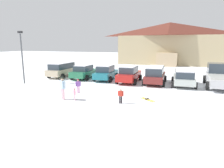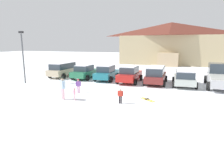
{
  "view_description": "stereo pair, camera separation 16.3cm",
  "coord_description": "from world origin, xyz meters",
  "px_view_note": "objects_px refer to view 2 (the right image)",
  "views": [
    {
      "loc": [
        6.25,
        -8.43,
        4.03
      ],
      "look_at": [
        0.99,
        5.92,
        0.92
      ],
      "focal_mm": 32.0,
      "sensor_mm": 36.0,
      "label": 1
    },
    {
      "loc": [
        6.4,
        -8.38,
        4.03
      ],
      "look_at": [
        0.99,
        5.92,
        0.92
      ],
      "focal_mm": 32.0,
      "sensor_mm": 36.0,
      "label": 2
    }
  ],
  "objects_px": {
    "parked_beige_suv": "(63,69)",
    "pair_of_skis": "(147,99)",
    "ski_lodge": "(171,43)",
    "skier_child_in_purple_jacket": "(78,85)",
    "parked_red_sedan": "(130,74)",
    "skier_child_in_red_jacket": "(120,95)",
    "parked_teal_hatchback": "(107,73)",
    "skier_child_in_pink_snowsuit": "(74,93)",
    "parked_silver_wagon": "(184,77)",
    "pickup_truck": "(220,76)",
    "parked_green_coupe": "(85,72)",
    "parked_maroon_van": "(156,74)",
    "skier_adult_in_blue_parka": "(63,87)",
    "lamp_post": "(23,54)"
  },
  "relations": [
    {
      "from": "ski_lodge",
      "to": "skier_child_in_pink_snowsuit",
      "type": "relative_size",
      "value": 22.11
    },
    {
      "from": "parked_red_sedan",
      "to": "skier_child_in_red_jacket",
      "type": "relative_size",
      "value": 4.23
    },
    {
      "from": "parked_beige_suv",
      "to": "skier_child_in_pink_snowsuit",
      "type": "relative_size",
      "value": 5.33
    },
    {
      "from": "parked_red_sedan",
      "to": "parked_maroon_van",
      "type": "xyz_separation_m",
      "value": [
        2.69,
        0.29,
        0.07
      ]
    },
    {
      "from": "parked_beige_suv",
      "to": "parked_silver_wagon",
      "type": "xyz_separation_m",
      "value": [
        14.13,
        -0.54,
        -0.08
      ]
    },
    {
      "from": "parked_maroon_van",
      "to": "ski_lodge",
      "type": "bearing_deg",
      "value": 91.17
    },
    {
      "from": "parked_maroon_van",
      "to": "parked_silver_wagon",
      "type": "relative_size",
      "value": 1.08
    },
    {
      "from": "parked_green_coupe",
      "to": "pair_of_skis",
      "type": "bearing_deg",
      "value": -37.08
    },
    {
      "from": "ski_lodge",
      "to": "parked_teal_hatchback",
      "type": "xyz_separation_m",
      "value": [
        -5.05,
        -21.2,
        -3.27
      ]
    },
    {
      "from": "parked_beige_suv",
      "to": "pair_of_skis",
      "type": "bearing_deg",
      "value": -29.81
    },
    {
      "from": "parked_red_sedan",
      "to": "parked_maroon_van",
      "type": "relative_size",
      "value": 0.94
    },
    {
      "from": "parked_teal_hatchback",
      "to": "skier_child_in_pink_snowsuit",
      "type": "relative_size",
      "value": 4.77
    },
    {
      "from": "parked_green_coupe",
      "to": "ski_lodge",
      "type": "bearing_deg",
      "value": 69.67
    },
    {
      "from": "parked_red_sedan",
      "to": "pair_of_skis",
      "type": "height_order",
      "value": "parked_red_sedan"
    },
    {
      "from": "ski_lodge",
      "to": "skier_child_in_pink_snowsuit",
      "type": "xyz_separation_m",
      "value": [
        -4.1,
        -29.64,
        -3.6
      ]
    },
    {
      "from": "parked_beige_suv",
      "to": "parked_maroon_van",
      "type": "distance_m",
      "value": 11.39
    },
    {
      "from": "ski_lodge",
      "to": "parked_silver_wagon",
      "type": "xyz_separation_m",
      "value": [
        3.19,
        -21.46,
        -3.26
      ]
    },
    {
      "from": "skier_child_in_purple_jacket",
      "to": "skier_child_in_pink_snowsuit",
      "type": "height_order",
      "value": "skier_child_in_purple_jacket"
    },
    {
      "from": "skier_child_in_purple_jacket",
      "to": "skier_child_in_pink_snowsuit",
      "type": "bearing_deg",
      "value": -67.39
    },
    {
      "from": "lamp_post",
      "to": "parked_beige_suv",
      "type": "bearing_deg",
      "value": 75.59
    },
    {
      "from": "parked_beige_suv",
      "to": "skier_child_in_pink_snowsuit",
      "type": "xyz_separation_m",
      "value": [
        6.85,
        -8.72,
        -0.43
      ]
    },
    {
      "from": "parked_green_coupe",
      "to": "pair_of_skis",
      "type": "xyz_separation_m",
      "value": [
        8.63,
        -6.52,
        -0.79
      ]
    },
    {
      "from": "ski_lodge",
      "to": "parked_beige_suv",
      "type": "height_order",
      "value": "ski_lodge"
    },
    {
      "from": "ski_lodge",
      "to": "skier_child_in_purple_jacket",
      "type": "distance_m",
      "value": 28.26
    },
    {
      "from": "parked_green_coupe",
      "to": "parked_red_sedan",
      "type": "relative_size",
      "value": 0.98
    },
    {
      "from": "parked_green_coupe",
      "to": "skier_child_in_pink_snowsuit",
      "type": "bearing_deg",
      "value": -66.31
    },
    {
      "from": "parked_maroon_van",
      "to": "skier_child_in_purple_jacket",
      "type": "height_order",
      "value": "parked_maroon_van"
    },
    {
      "from": "parked_green_coupe",
      "to": "parked_silver_wagon",
      "type": "bearing_deg",
      "value": -1.74
    },
    {
      "from": "skier_child_in_red_jacket",
      "to": "skier_child_in_purple_jacket",
      "type": "xyz_separation_m",
      "value": [
        -4.19,
        1.6,
        0.07
      ]
    },
    {
      "from": "parked_teal_hatchback",
      "to": "parked_maroon_van",
      "type": "distance_m",
      "value": 5.49
    },
    {
      "from": "parked_silver_wagon",
      "to": "ski_lodge",
      "type": "bearing_deg",
      "value": 98.45
    },
    {
      "from": "ski_lodge",
      "to": "skier_child_in_pink_snowsuit",
      "type": "distance_m",
      "value": 30.14
    },
    {
      "from": "parked_green_coupe",
      "to": "skier_child_in_red_jacket",
      "type": "xyz_separation_m",
      "value": [
        7.08,
        -8.08,
        -0.22
      ]
    },
    {
      "from": "pair_of_skis",
      "to": "parked_teal_hatchback",
      "type": "bearing_deg",
      "value": 132.2
    },
    {
      "from": "parked_maroon_van",
      "to": "pair_of_skis",
      "type": "distance_m",
      "value": 6.44
    },
    {
      "from": "parked_beige_suv",
      "to": "parked_green_coupe",
      "type": "xyz_separation_m",
      "value": [
        3.12,
        -0.21,
        -0.12
      ]
    },
    {
      "from": "parked_green_coupe",
      "to": "parked_maroon_van",
      "type": "xyz_separation_m",
      "value": [
        8.27,
        -0.15,
        0.12
      ]
    },
    {
      "from": "parked_green_coupe",
      "to": "parked_teal_hatchback",
      "type": "bearing_deg",
      "value": -1.43
    },
    {
      "from": "parked_teal_hatchback",
      "to": "parked_red_sedan",
      "type": "distance_m",
      "value": 2.82
    },
    {
      "from": "pickup_truck",
      "to": "skier_child_in_pink_snowsuit",
      "type": "xyz_separation_m",
      "value": [
        -10.4,
        -8.85,
        -0.49
      ]
    },
    {
      "from": "ski_lodge",
      "to": "skier_child_in_red_jacket",
      "type": "height_order",
      "value": "ski_lodge"
    },
    {
      "from": "parked_green_coupe",
      "to": "skier_adult_in_blue_parka",
      "type": "relative_size",
      "value": 2.59
    },
    {
      "from": "skier_adult_in_blue_parka",
      "to": "parked_green_coupe",
      "type": "bearing_deg",
      "value": 108.09
    },
    {
      "from": "parked_beige_suv",
      "to": "pair_of_skis",
      "type": "relative_size",
      "value": 3.82
    },
    {
      "from": "ski_lodge",
      "to": "parked_silver_wagon",
      "type": "relative_size",
      "value": 4.52
    },
    {
      "from": "ski_lodge",
      "to": "parked_teal_hatchback",
      "type": "relative_size",
      "value": 4.63
    },
    {
      "from": "parked_beige_suv",
      "to": "parked_red_sedan",
      "type": "bearing_deg",
      "value": -4.29
    },
    {
      "from": "pair_of_skis",
      "to": "lamp_post",
      "type": "xyz_separation_m",
      "value": [
        -13.03,
        1.75,
        2.94
      ]
    },
    {
      "from": "skier_child_in_pink_snowsuit",
      "to": "lamp_post",
      "type": "relative_size",
      "value": 0.17
    },
    {
      "from": "skier_adult_in_blue_parka",
      "to": "parked_beige_suv",
      "type": "bearing_deg",
      "value": 123.95
    }
  ]
}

